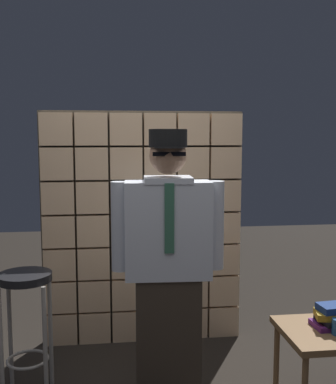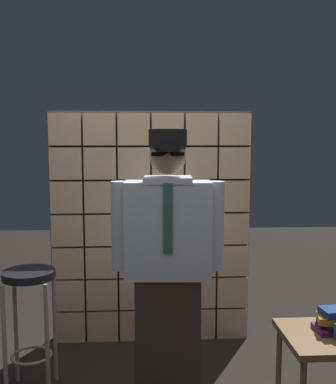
{
  "view_description": "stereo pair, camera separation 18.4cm",
  "coord_description": "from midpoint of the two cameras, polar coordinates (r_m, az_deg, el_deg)",
  "views": [
    {
      "loc": [
        -0.26,
        -2.43,
        1.68
      ],
      "look_at": [
        0.08,
        0.33,
        1.35
      ],
      "focal_mm": 43.48,
      "sensor_mm": 36.0,
      "label": 1
    },
    {
      "loc": [
        -0.08,
        -2.45,
        1.68
      ],
      "look_at": [
        0.08,
        0.33,
        1.35
      ],
      "focal_mm": 43.48,
      "sensor_mm": 36.0,
      "label": 2
    }
  ],
  "objects": [
    {
      "name": "bar_stool",
      "position": [
        3.22,
        -15.02,
        -12.95
      ],
      "size": [
        0.34,
        0.34,
        0.82
      ],
      "color": "black",
      "rests_on": "ground"
    },
    {
      "name": "book_stack",
      "position": [
        3.07,
        21.6,
        -14.58
      ],
      "size": [
        0.26,
        0.19,
        0.14
      ],
      "color": "#591E66",
      "rests_on": "side_table"
    },
    {
      "name": "standing_person",
      "position": [
        2.88,
        1.83,
        -9.01
      ],
      "size": [
        0.69,
        0.3,
        1.73
      ],
      "rotation": [
        0.0,
        0.0,
        -0.05
      ],
      "color": "#382D23",
      "rests_on": "ground"
    },
    {
      "name": "side_table",
      "position": [
        3.07,
        20.69,
        -17.22
      ],
      "size": [
        0.52,
        0.52,
        0.53
      ],
      "color": "brown",
      "rests_on": "ground"
    },
    {
      "name": "glass_block_wall",
      "position": [
        3.81,
        -0.71,
        -4.55
      ],
      "size": [
        1.64,
        0.1,
        1.91
      ],
      "color": "#E0B78C",
      "rests_on": "ground"
    }
  ]
}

